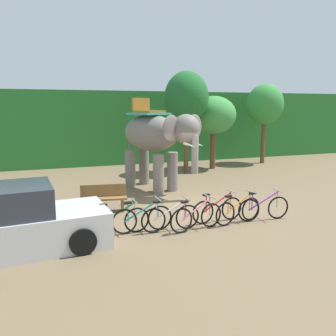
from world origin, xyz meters
TOP-DOWN VIEW (x-y plane):
  - ground_plane at (0.00, 0.00)m, footprint 80.00×80.00m
  - foliage_hedge at (0.00, 12.75)m, footprint 36.00×6.00m
  - tree_center_right at (2.02, 6.31)m, footprint 2.25×2.25m
  - tree_far_left at (3.89, 6.95)m, footprint 2.45×2.45m
  - tree_far_right at (7.63, 7.63)m, footprint 2.20×2.20m
  - elephant at (-0.62, 3.14)m, footprint 2.99×4.16m
  - bike_green at (-3.10, -1.39)m, footprint 1.71×0.52m
  - bike_teal at (-2.44, -1.40)m, footprint 1.71×0.52m
  - bike_white at (-1.68, -1.58)m, footprint 1.71×0.52m
  - bike_pink at (-0.97, -1.75)m, footprint 1.69×0.52m
  - bike_red at (-0.10, -1.32)m, footprint 1.71×0.52m
  - bike_orange at (0.44, -1.62)m, footprint 1.68×0.55m
  - bike_purple at (1.29, -1.65)m, footprint 1.71×0.52m
  - parked_car at (-5.62, -1.60)m, footprint 4.34×2.27m
  - wooden_bench at (-3.14, 0.87)m, footprint 1.54×0.61m

SIDE VIEW (x-z plane):
  - ground_plane at x=0.00m, z-range 0.00..0.00m
  - bike_green at x=-3.10m, z-range -0.07..0.85m
  - bike_teal at x=-2.44m, z-range -0.07..0.85m
  - bike_white at x=-1.68m, z-range -0.07..0.85m
  - bike_pink at x=-0.97m, z-range -0.07..0.85m
  - bike_red at x=-0.10m, z-range -0.07..0.85m
  - bike_orange at x=0.44m, z-range -0.07..0.85m
  - bike_purple at x=1.29m, z-range -0.07..0.85m
  - wooden_bench at x=-3.14m, z-range 0.03..0.92m
  - parked_car at x=-5.62m, z-range -0.15..1.45m
  - foliage_hedge at x=0.00m, z-range 0.00..4.33m
  - elephant at x=-0.62m, z-range 0.31..4.09m
  - tree_far_left at x=3.89m, z-range 0.94..4.94m
  - tree_far_right at x=7.63m, z-range 1.15..5.91m
  - tree_center_right at x=2.02m, z-range 1.25..6.45m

